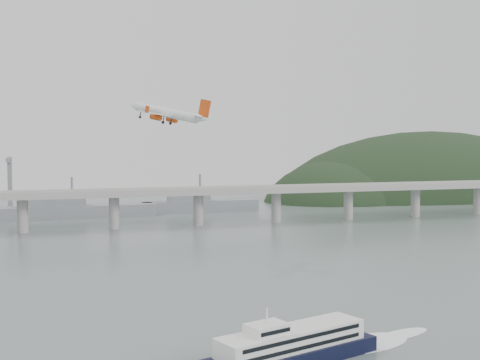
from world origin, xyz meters
name	(u,v)px	position (x,y,z in m)	size (l,w,h in m)	color
ground	(297,312)	(0.00, 0.00, 0.00)	(900.00, 900.00, 0.00)	slate
bridge	(163,197)	(-1.15, 200.00, 17.65)	(800.00, 22.00, 23.90)	#999997
headland	(443,217)	(285.18, 331.75, -19.34)	(365.00, 155.00, 156.00)	black
ferry	(292,347)	(-17.98, -39.84, 3.75)	(71.23, 29.52, 13.83)	black
airliner	(168,113)	(-20.98, 84.72, 61.74)	(31.51, 31.81, 10.66)	silver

